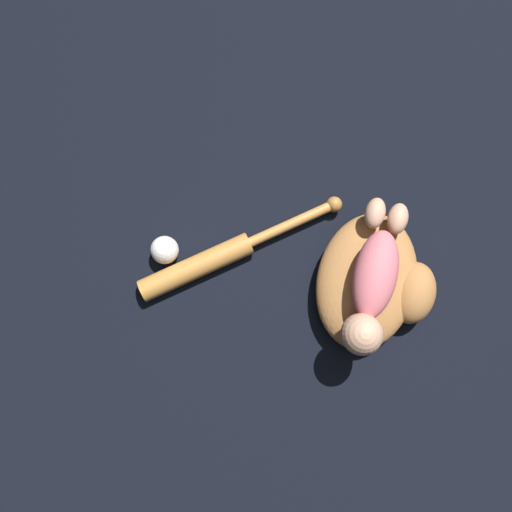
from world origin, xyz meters
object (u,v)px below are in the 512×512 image
(baby_figure, at_px, (373,284))
(baseball_glove, at_px, (374,282))
(baseball_bat, at_px, (217,257))
(baseball, at_px, (165,250))

(baby_figure, bearing_deg, baseball_glove, 121.31)
(baseball_bat, height_order, baseball, baseball)
(baseball_glove, relative_size, baseball, 5.66)
(baseball_glove, bearing_deg, baseball_bat, -102.79)
(baby_figure, height_order, baseball_bat, baby_figure)
(baseball_bat, xyz_separation_m, baseball, (-0.02, -0.13, 0.01))
(baseball_glove, height_order, baseball_bat, baseball_glove)
(baby_figure, xyz_separation_m, baseball_bat, (-0.10, -0.36, -0.12))
(baby_figure, bearing_deg, baseball, -104.48)
(baby_figure, distance_m, baseball_bat, 0.39)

